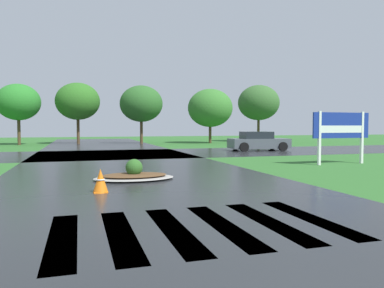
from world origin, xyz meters
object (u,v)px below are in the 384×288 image
Objects in this scene: estate_billboard at (341,128)px; median_island at (134,175)px; car_dark_suv at (258,142)px; traffic_cone at (100,181)px.

median_island is (-9.86, -2.22, -1.53)m from estate_billboard.
estate_billboard is 9.84m from car_dark_suv.
car_dark_suv is 6.88× the size of traffic_cone.
estate_billboard is 4.90× the size of traffic_cone.
estate_billboard is 1.18× the size of median_island.
car_dark_suv is (0.73, 9.76, -1.03)m from estate_billboard.
median_island is 2.46m from traffic_cone.
estate_billboard is 0.71× the size of car_dark_suv.
estate_billboard is at bearing 12.70° from median_island.
car_dark_suv is 18.41m from traffic_cone.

